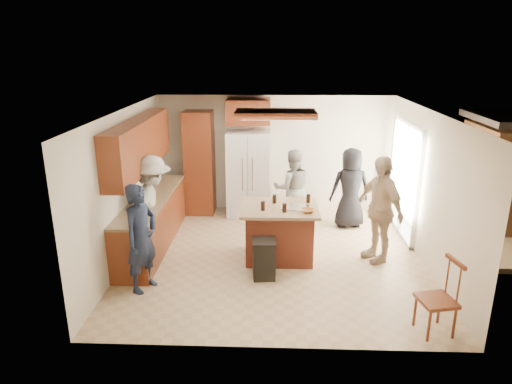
{
  "coord_description": "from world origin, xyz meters",
  "views": [
    {
      "loc": [
        -0.04,
        -7.18,
        3.48
      ],
      "look_at": [
        -0.31,
        0.07,
        1.15
      ],
      "focal_mm": 32.0,
      "sensor_mm": 36.0,
      "label": 1
    }
  ],
  "objects_px": {
    "person_side_right": "(380,209)",
    "spindle_chair": "(438,300)",
    "trash_bin": "(264,259)",
    "person_behind_right": "(350,188)",
    "kitchen_island": "(279,232)",
    "person_counter": "(153,207)",
    "refrigerator": "(249,174)",
    "person_front_left": "(141,238)",
    "person_behind_left": "(292,188)"
  },
  "relations": [
    {
      "from": "person_counter",
      "to": "refrigerator",
      "type": "bearing_deg",
      "value": -39.66
    },
    {
      "from": "person_counter",
      "to": "person_behind_right",
      "type": "bearing_deg",
      "value": -71.61
    },
    {
      "from": "person_behind_left",
      "to": "person_behind_right",
      "type": "height_order",
      "value": "person_behind_right"
    },
    {
      "from": "person_behind_left",
      "to": "person_counter",
      "type": "relative_size",
      "value": 0.89
    },
    {
      "from": "person_front_left",
      "to": "kitchen_island",
      "type": "distance_m",
      "value": 2.34
    },
    {
      "from": "person_front_left",
      "to": "trash_bin",
      "type": "xyz_separation_m",
      "value": [
        1.78,
        0.41,
        -0.5
      ]
    },
    {
      "from": "person_side_right",
      "to": "trash_bin",
      "type": "height_order",
      "value": "person_side_right"
    },
    {
      "from": "trash_bin",
      "to": "person_front_left",
      "type": "bearing_deg",
      "value": -167.11
    },
    {
      "from": "refrigerator",
      "to": "trash_bin",
      "type": "bearing_deg",
      "value": -82.21
    },
    {
      "from": "person_front_left",
      "to": "person_counter",
      "type": "relative_size",
      "value": 0.93
    },
    {
      "from": "person_front_left",
      "to": "refrigerator",
      "type": "relative_size",
      "value": 0.91
    },
    {
      "from": "person_behind_right",
      "to": "person_behind_left",
      "type": "bearing_deg",
      "value": -7.68
    },
    {
      "from": "person_behind_left",
      "to": "person_side_right",
      "type": "height_order",
      "value": "person_side_right"
    },
    {
      "from": "person_side_right",
      "to": "person_behind_right",
      "type": "bearing_deg",
      "value": 163.29
    },
    {
      "from": "person_side_right",
      "to": "kitchen_island",
      "type": "bearing_deg",
      "value": -115.33
    },
    {
      "from": "person_counter",
      "to": "spindle_chair",
      "type": "bearing_deg",
      "value": -121.21
    },
    {
      "from": "person_behind_right",
      "to": "spindle_chair",
      "type": "bearing_deg",
      "value": 91.27
    },
    {
      "from": "person_behind_right",
      "to": "refrigerator",
      "type": "distance_m",
      "value": 2.15
    },
    {
      "from": "person_behind_right",
      "to": "person_counter",
      "type": "xyz_separation_m",
      "value": [
        -3.56,
        -1.47,
        0.08
      ]
    },
    {
      "from": "person_front_left",
      "to": "person_behind_right",
      "type": "relative_size",
      "value": 1.02
    },
    {
      "from": "refrigerator",
      "to": "spindle_chair",
      "type": "distance_m",
      "value": 4.97
    },
    {
      "from": "person_front_left",
      "to": "person_side_right",
      "type": "height_order",
      "value": "person_side_right"
    },
    {
      "from": "spindle_chair",
      "to": "person_behind_right",
      "type": "bearing_deg",
      "value": 98.69
    },
    {
      "from": "person_side_right",
      "to": "person_counter",
      "type": "bearing_deg",
      "value": -116.17
    },
    {
      "from": "spindle_chair",
      "to": "kitchen_island",
      "type": "bearing_deg",
      "value": 133.51
    },
    {
      "from": "spindle_chair",
      "to": "person_counter",
      "type": "bearing_deg",
      "value": 152.84
    },
    {
      "from": "person_behind_left",
      "to": "person_side_right",
      "type": "bearing_deg",
      "value": 126.52
    },
    {
      "from": "refrigerator",
      "to": "person_counter",
      "type": "bearing_deg",
      "value": -125.61
    },
    {
      "from": "person_behind_left",
      "to": "trash_bin",
      "type": "distance_m",
      "value": 2.33
    },
    {
      "from": "kitchen_island",
      "to": "trash_bin",
      "type": "distance_m",
      "value": 0.77
    },
    {
      "from": "kitchen_island",
      "to": "spindle_chair",
      "type": "bearing_deg",
      "value": -46.49
    },
    {
      "from": "person_side_right",
      "to": "spindle_chair",
      "type": "height_order",
      "value": "person_side_right"
    },
    {
      "from": "person_side_right",
      "to": "spindle_chair",
      "type": "xyz_separation_m",
      "value": [
        0.31,
        -2.08,
        -0.45
      ]
    },
    {
      "from": "person_behind_left",
      "to": "person_behind_right",
      "type": "distance_m",
      "value": 1.15
    },
    {
      "from": "refrigerator",
      "to": "trash_bin",
      "type": "xyz_separation_m",
      "value": [
        0.39,
        -2.86,
        -0.58
      ]
    },
    {
      "from": "person_side_right",
      "to": "person_counter",
      "type": "relative_size",
      "value": 1.03
    },
    {
      "from": "person_front_left",
      "to": "person_counter",
      "type": "distance_m",
      "value": 1.17
    },
    {
      "from": "person_front_left",
      "to": "refrigerator",
      "type": "height_order",
      "value": "refrigerator"
    },
    {
      "from": "person_behind_left",
      "to": "spindle_chair",
      "type": "bearing_deg",
      "value": 109.13
    },
    {
      "from": "person_counter",
      "to": "refrigerator",
      "type": "relative_size",
      "value": 0.98
    },
    {
      "from": "person_side_right",
      "to": "person_counter",
      "type": "height_order",
      "value": "person_side_right"
    },
    {
      "from": "refrigerator",
      "to": "person_front_left",
      "type": "bearing_deg",
      "value": -113.05
    },
    {
      "from": "person_behind_right",
      "to": "person_side_right",
      "type": "relative_size",
      "value": 0.89
    },
    {
      "from": "trash_bin",
      "to": "person_behind_right",
      "type": "bearing_deg",
      "value": 53.24
    },
    {
      "from": "person_behind_right",
      "to": "person_counter",
      "type": "height_order",
      "value": "person_counter"
    },
    {
      "from": "person_front_left",
      "to": "person_behind_right",
      "type": "height_order",
      "value": "person_front_left"
    },
    {
      "from": "person_front_left",
      "to": "trash_bin",
      "type": "height_order",
      "value": "person_front_left"
    },
    {
      "from": "person_behind_left",
      "to": "refrigerator",
      "type": "xyz_separation_m",
      "value": [
        -0.9,
        0.63,
        0.12
      ]
    },
    {
      "from": "person_behind_left",
      "to": "person_counter",
      "type": "distance_m",
      "value": 2.83
    },
    {
      "from": "person_front_left",
      "to": "trash_bin",
      "type": "distance_m",
      "value": 1.89
    }
  ]
}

